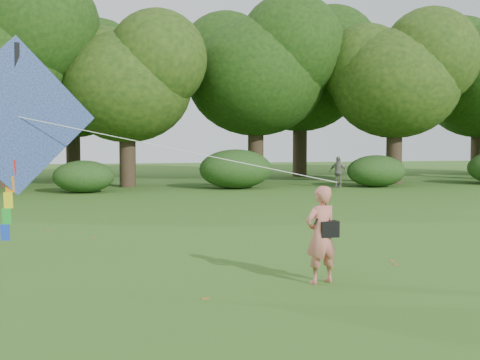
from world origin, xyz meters
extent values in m
plane|color=#265114|center=(0.00, 0.00, 0.00)|extent=(100.00, 100.00, 0.00)
imported|color=#C46B5C|center=(0.44, -0.97, 0.80)|extent=(0.67, 0.54, 1.59)
imported|color=gray|center=(8.00, 17.41, 0.76)|extent=(0.92, 0.87, 1.52)
cube|color=black|center=(0.56, -1.00, 0.89)|extent=(0.30, 0.20, 0.26)
cylinder|color=black|center=(0.44, -1.01, 1.20)|extent=(0.33, 0.14, 0.47)
cube|color=#2A48B6|center=(-4.33, 0.02, 2.70)|extent=(2.40, 0.91, 2.53)
cube|color=black|center=(-4.33, 0.05, 2.70)|extent=(0.16, 0.24, 2.32)
cylinder|color=white|center=(-1.82, -0.50, 2.17)|extent=(5.02, 1.05, 1.07)
cube|color=red|center=(-4.43, 0.04, 1.88)|extent=(0.14, 0.06, 0.26)
cube|color=orange|center=(-4.46, 0.04, 1.62)|extent=(0.14, 0.06, 0.26)
cube|color=yellow|center=(-4.49, 0.04, 1.36)|extent=(0.14, 0.06, 0.26)
cube|color=green|center=(-4.52, 0.04, 1.10)|extent=(0.14, 0.06, 0.26)
cube|color=blue|center=(-4.55, 0.04, 0.84)|extent=(0.14, 0.06, 0.26)
cylinder|color=#3A2D1E|center=(-8.00, 21.00, 1.92)|extent=(0.88, 0.88, 3.85)
cylinder|color=#3A2D1E|center=(-2.00, 20.00, 1.57)|extent=(0.80, 0.80, 3.15)
ellipsoid|color=#1E3F11|center=(-2.00, 20.00, 4.91)|extent=(6.40, 6.40, 5.44)
cylinder|color=#3A2D1E|center=(5.00, 22.00, 1.84)|extent=(0.86, 0.86, 3.67)
ellipsoid|color=#1E3F11|center=(5.00, 22.00, 5.76)|extent=(7.60, 7.60, 6.46)
cylinder|color=#3A2D1E|center=(12.00, 19.50, 1.72)|extent=(0.83, 0.83, 3.43)
ellipsoid|color=#1E3F11|center=(12.00, 19.50, 5.30)|extent=(6.80, 6.80, 5.78)
cylinder|color=#3A2D1E|center=(-5.00, 27.50, 1.75)|extent=(0.84, 0.84, 3.50)
ellipsoid|color=#1E3F11|center=(-5.00, 27.50, 5.43)|extent=(7.00, 7.00, 5.95)
cylinder|color=#3A2D1E|center=(9.00, 26.50, 2.01)|extent=(0.90, 0.90, 4.02)
ellipsoid|color=#1E3F11|center=(9.00, 26.50, 6.17)|extent=(7.80, 7.80, 6.63)
cylinder|color=#3A2D1E|center=(22.00, 27.00, 1.78)|extent=(0.85, 0.85, 3.57)
ellipsoid|color=#1E3F11|center=(22.00, 27.00, 5.55)|extent=(7.20, 7.20, 6.12)
ellipsoid|color=#264919|center=(-4.00, 17.10, 0.71)|extent=(2.66, 2.09, 1.42)
ellipsoid|color=#264919|center=(3.00, 17.90, 0.94)|extent=(3.50, 2.75, 1.88)
ellipsoid|color=#264919|center=(10.00, 17.40, 0.79)|extent=(2.94, 2.31, 1.58)
cube|color=brown|center=(2.32, 0.11, 0.00)|extent=(0.14, 0.11, 0.01)
cube|color=brown|center=(-3.09, 8.57, 0.00)|extent=(0.10, 0.13, 0.01)
cube|color=brown|center=(2.39, 0.42, 0.00)|extent=(0.14, 0.12, 0.01)
cube|color=brown|center=(-4.47, 5.93, 0.00)|extent=(0.14, 0.14, 0.01)
cube|color=brown|center=(-3.27, 4.53, 0.00)|extent=(0.14, 0.11, 0.01)
cube|color=brown|center=(-1.56, -1.53, 0.00)|extent=(0.13, 0.10, 0.01)
cube|color=brown|center=(5.63, 8.12, 0.00)|extent=(0.14, 0.14, 0.01)
cube|color=brown|center=(1.00, 0.06, 0.00)|extent=(0.14, 0.12, 0.01)
cube|color=brown|center=(0.56, 9.16, 0.00)|extent=(0.12, 0.14, 0.01)
camera|label=1|loc=(-2.91, -10.11, 2.33)|focal=45.00mm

